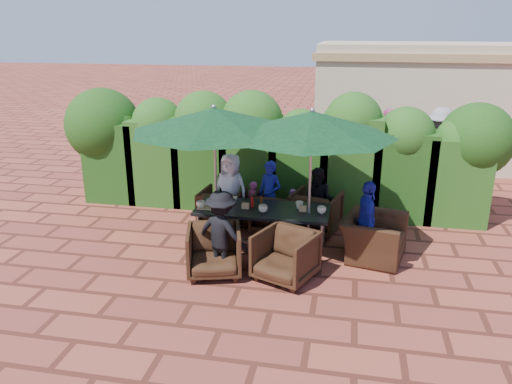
% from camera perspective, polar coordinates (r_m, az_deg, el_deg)
% --- Properties ---
extents(ground, '(80.00, 80.00, 0.00)m').
position_cam_1_polar(ground, '(8.41, -0.23, -7.18)').
color(ground, brown).
rests_on(ground, ground).
extents(dining_table, '(2.22, 0.90, 0.75)m').
position_cam_1_polar(dining_table, '(8.34, 0.74, -2.37)').
color(dining_table, black).
rests_on(dining_table, ground).
extents(umbrella_left, '(2.72, 2.72, 2.46)m').
position_cam_1_polar(umbrella_left, '(8.07, -4.81, 8.22)').
color(umbrella_left, gray).
rests_on(umbrella_left, ground).
extents(umbrella_right, '(2.64, 2.64, 2.46)m').
position_cam_1_polar(umbrella_right, '(7.75, 6.41, 7.74)').
color(umbrella_right, gray).
rests_on(umbrella_right, ground).
extents(chair_far_left, '(0.84, 0.80, 0.80)m').
position_cam_1_polar(chair_far_left, '(9.45, -3.87, -1.61)').
color(chair_far_left, black).
rests_on(chair_far_left, ground).
extents(chair_far_mid, '(0.87, 0.82, 0.81)m').
position_cam_1_polar(chair_far_mid, '(9.23, 2.22, -2.05)').
color(chair_far_mid, black).
rests_on(chair_far_mid, ground).
extents(chair_far_right, '(0.99, 0.95, 0.85)m').
position_cam_1_polar(chair_far_right, '(9.24, 6.86, -2.04)').
color(chair_far_right, black).
rests_on(chair_far_right, ground).
extents(chair_near_left, '(0.98, 0.94, 0.83)m').
position_cam_1_polar(chair_near_left, '(7.67, -4.82, -6.49)').
color(chair_near_left, black).
rests_on(chair_near_left, ground).
extents(chair_near_right, '(1.03, 1.01, 0.83)m').
position_cam_1_polar(chair_near_right, '(7.50, 3.39, -7.05)').
color(chair_near_right, black).
rests_on(chair_near_right, ground).
extents(chair_end_right, '(0.92, 1.20, 0.94)m').
position_cam_1_polar(chair_end_right, '(8.37, 13.35, -4.33)').
color(chair_end_right, black).
rests_on(chair_end_right, ground).
extents(adult_far_left, '(0.78, 0.58, 1.41)m').
position_cam_1_polar(adult_far_left, '(9.39, -2.89, 0.22)').
color(adult_far_left, white).
rests_on(adult_far_left, ground).
extents(adult_far_mid, '(0.58, 0.53, 1.29)m').
position_cam_1_polar(adult_far_mid, '(9.29, 1.58, -0.35)').
color(adult_far_mid, '#1C2199').
rests_on(adult_far_mid, ground).
extents(adult_far_right, '(0.65, 0.49, 1.20)m').
position_cam_1_polar(adult_far_right, '(9.24, 7.14, -0.90)').
color(adult_far_right, black).
rests_on(adult_far_right, ground).
extents(adult_near_left, '(0.93, 0.65, 1.33)m').
position_cam_1_polar(adult_near_left, '(7.58, -3.94, -4.70)').
color(adult_near_left, black).
rests_on(adult_near_left, ground).
extents(adult_end_right, '(0.50, 0.82, 1.31)m').
position_cam_1_polar(adult_end_right, '(8.28, 12.54, -3.15)').
color(adult_end_right, '#1C2199').
rests_on(adult_end_right, ground).
extents(child_left, '(0.38, 0.35, 0.85)m').
position_cam_1_polar(child_left, '(9.48, -0.34, -1.34)').
color(child_left, '#D1498A').
rests_on(child_left, ground).
extents(child_right, '(0.32, 0.28, 0.76)m').
position_cam_1_polar(child_right, '(9.39, 4.19, -1.91)').
color(child_right, '#A153B5').
rests_on(child_right, ground).
extents(pedestrian_a, '(1.74, 0.65, 1.85)m').
position_cam_1_polar(pedestrian_a, '(12.08, 10.74, 5.16)').
color(pedestrian_a, green).
rests_on(pedestrian_a, ground).
extents(pedestrian_b, '(0.96, 0.67, 1.85)m').
position_cam_1_polar(pedestrian_b, '(12.09, 14.67, 4.88)').
color(pedestrian_b, '#D1498A').
rests_on(pedestrian_b, ground).
extents(pedestrian_c, '(1.34, 1.04, 1.90)m').
position_cam_1_polar(pedestrian_c, '(12.24, 20.13, 4.65)').
color(pedestrian_c, gray).
rests_on(pedestrian_c, ground).
extents(cup_a, '(0.15, 0.15, 0.11)m').
position_cam_1_polar(cup_a, '(8.38, -6.33, -1.41)').
color(cup_a, beige).
rests_on(cup_a, dining_table).
extents(cup_b, '(0.13, 0.13, 0.12)m').
position_cam_1_polar(cup_b, '(8.53, -2.55, -0.94)').
color(cup_b, beige).
rests_on(cup_b, dining_table).
extents(cup_c, '(0.15, 0.15, 0.12)m').
position_cam_1_polar(cup_c, '(8.13, 0.81, -1.91)').
color(cup_c, beige).
rests_on(cup_c, dining_table).
extents(cup_d, '(0.13, 0.13, 0.12)m').
position_cam_1_polar(cup_d, '(8.32, 4.97, -1.50)').
color(cup_d, beige).
rests_on(cup_d, dining_table).
extents(cup_e, '(0.15, 0.15, 0.12)m').
position_cam_1_polar(cup_e, '(8.15, 7.50, -2.05)').
color(cup_e, beige).
rests_on(cup_e, dining_table).
extents(ketchup_bottle, '(0.04, 0.04, 0.17)m').
position_cam_1_polar(ketchup_bottle, '(8.35, -0.43, -1.17)').
color(ketchup_bottle, '#B20C0A').
rests_on(ketchup_bottle, dining_table).
extents(sauce_bottle, '(0.04, 0.04, 0.17)m').
position_cam_1_polar(sauce_bottle, '(8.39, 0.61, -1.06)').
color(sauce_bottle, '#4C230C').
rests_on(sauce_bottle, dining_table).
extents(serving_tray, '(0.35, 0.25, 0.02)m').
position_cam_1_polar(serving_tray, '(8.38, -5.43, -1.74)').
color(serving_tray, '#A37D4F').
rests_on(serving_tray, dining_table).
extents(number_block_left, '(0.12, 0.06, 0.10)m').
position_cam_1_polar(number_block_left, '(8.29, -1.21, -1.59)').
color(number_block_left, tan).
rests_on(number_block_left, dining_table).
extents(number_block_right, '(0.12, 0.06, 0.10)m').
position_cam_1_polar(number_block_right, '(8.19, 5.38, -1.90)').
color(number_block_right, tan).
rests_on(number_block_right, dining_table).
extents(hedge_wall, '(9.10, 1.60, 2.46)m').
position_cam_1_polar(hedge_wall, '(10.17, 1.16, 5.24)').
color(hedge_wall, '#16390F').
rests_on(hedge_wall, ground).
extents(building, '(6.20, 3.08, 3.20)m').
position_cam_1_polar(building, '(14.71, 19.05, 9.55)').
color(building, '#BBAA8B').
rests_on(building, ground).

